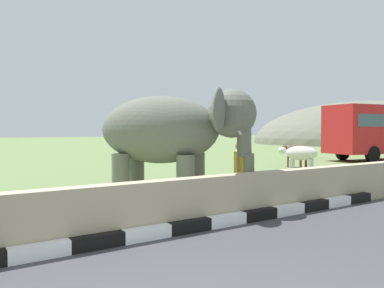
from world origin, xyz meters
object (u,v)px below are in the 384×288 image
object	(u,v)px
elephant	(173,132)
person_handler	(239,169)
cow_near	(300,154)
cow_mid	(296,151)

from	to	relation	value
elephant	person_handler	xyz separation A→B (m)	(1.67, -0.62, -0.98)
cow_near	elephant	bearing A→B (deg)	-158.21
person_handler	cow_mid	size ratio (longest dim) A/B	0.86
elephant	person_handler	size ratio (longest dim) A/B	2.36
elephant	cow_near	bearing A→B (deg)	21.79
elephant	cow_mid	bearing A→B (deg)	26.13
cow_near	cow_mid	bearing A→B (deg)	45.29
person_handler	cow_near	xyz separation A→B (m)	(7.31, 4.20, -0.06)
elephant	cow_mid	size ratio (longest dim) A/B	2.04
cow_near	person_handler	bearing A→B (deg)	-150.10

